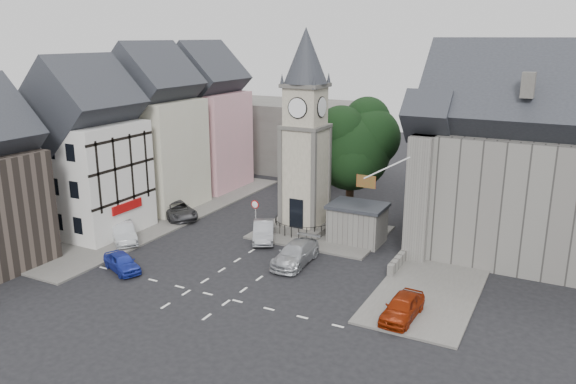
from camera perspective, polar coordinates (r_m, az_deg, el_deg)
The scene contains 23 objects.
ground at distance 40.11m, azimuth -3.34°, elevation -7.30°, with size 120.00×120.00×0.00m, color black.
pavement_west at distance 51.53m, azimuth -11.94°, elevation -2.29°, with size 6.00×30.00×0.14m, color #595651.
pavement_east at distance 43.18m, azimuth 16.25°, elevation -6.13°, with size 6.00×26.00×0.14m, color #595651.
central_island at distance 46.07m, azimuth 3.36°, elevation -4.11°, with size 10.00×8.00×0.16m, color #595651.
road_markings at distance 35.92m, azimuth -7.89°, elevation -10.27°, with size 20.00×8.00×0.01m, color silver.
clock_tower at distance 44.64m, azimuth 1.75°, elevation 5.95°, with size 4.86×4.86×16.25m.
stone_shelter at distance 43.99m, azimuth 7.05°, elevation -3.15°, with size 4.30×3.30×3.08m.
town_tree at distance 48.59m, azimuth 6.46°, elevation 5.27°, with size 7.20×7.20×10.80m.
warning_sign_post at distance 45.34m, azimuth -3.36°, elevation -1.84°, with size 0.70×0.19×2.85m.
terrace_pink at distance 59.57m, azimuth -8.47°, elevation 6.72°, with size 8.10×7.60×12.80m.
terrace_cream at distance 53.38m, azimuth -13.49°, elevation 5.44°, with size 8.10×7.60×12.80m.
terrace_tudor at distance 47.81m, azimuth -19.69°, elevation 3.33°, with size 8.10×7.60×12.00m.
backdrop_west at distance 68.26m, azimuth -0.07°, elevation 5.80°, with size 20.00×10.00×8.00m, color #4C4944.
east_building at distance 43.82m, azimuth 22.26°, elevation 2.13°, with size 14.40×11.40×12.60m.
east_boundary_wall at distance 45.42m, azimuth 13.34°, elevation -4.32°, with size 0.40×16.00×0.90m, color slate.
flagpole at distance 38.32m, azimuth 9.96°, elevation 2.40°, with size 3.68×0.10×2.74m.
car_west_blue at distance 40.34m, azimuth -16.52°, elevation -6.85°, with size 1.49×3.71×1.27m, color #1C2D9D.
car_west_silver at distance 45.83m, azimuth -16.44°, elevation -3.95°, with size 1.62×4.64×1.53m, color #B0B4B8.
car_west_grey at distance 50.62m, azimuth -11.20°, elevation -1.79°, with size 2.42×5.24×1.46m, color #343437.
car_island_silver at distance 44.36m, azimuth -2.50°, elevation -3.98°, with size 1.57×4.51×1.48m, color #989BA1.
car_island_east at distance 39.83m, azimuth 0.77°, elevation -6.29°, with size 2.08×5.12×1.48m, color #A4A7AC.
car_east_red at distance 33.17m, azimuth 11.54°, elevation -11.40°, with size 1.67×4.14×1.41m, color maroon.
pedestrian at distance 44.07m, azimuth 15.99°, elevation -4.66°, with size 0.58×0.38×1.59m, color #BDB79C.
Camera 1 is at (19.05, -31.68, 15.57)m, focal length 35.00 mm.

